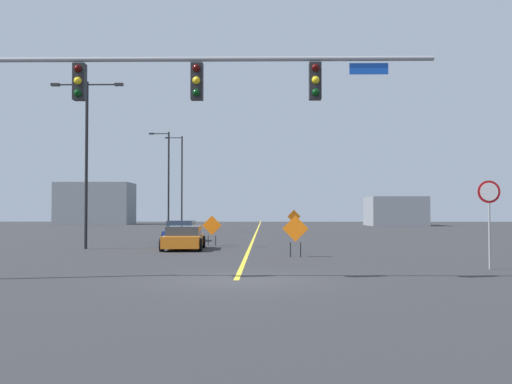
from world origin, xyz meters
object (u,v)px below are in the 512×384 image
Objects in this scene: street_lamp_mid_right at (87,150)px; car_blue_mid at (181,231)px; traffic_signal_assembly at (134,97)px; street_lamp_far_right at (181,179)px; construction_sign_median_near at (294,218)px; construction_sign_left_shoulder at (295,231)px; car_orange_passing at (184,238)px; construction_sign_right_lane at (212,227)px; street_lamp_mid_left at (167,178)px; stop_sign at (489,207)px.

street_lamp_mid_right is 10.18m from car_blue_mid.
street_lamp_far_right reaches higher than traffic_signal_assembly.
car_blue_mid is (-8.32, -20.02, -0.69)m from construction_sign_median_near.
construction_sign_left_shoulder is 0.40× the size of car_orange_passing.
construction_sign_right_lane is at bearing 27.50° from street_lamp_mid_right.
construction_sign_left_shoulder is 0.84× the size of construction_sign_median_near.
car_blue_mid is (3.25, -14.49, -4.31)m from street_lamp_mid_left.
street_lamp_far_right is (-16.16, 41.72, 3.15)m from stop_sign.
street_lamp_mid_left is 24.09m from car_orange_passing.
stop_sign is 0.31× the size of street_lamp_far_right.
street_lamp_far_right is at bearing 105.30° from construction_sign_left_shoulder.
construction_sign_median_near is at bearing 66.84° from street_lamp_mid_right.
construction_sign_right_lane is at bearing 126.70° from stop_sign.
street_lamp_mid_right is 8.15m from construction_sign_right_lane.
construction_sign_median_near is at bearing -12.22° from street_lamp_far_right.
street_lamp_mid_right is at bearing -91.38° from street_lamp_mid_left.
street_lamp_mid_left is 30.25m from construction_sign_left_shoulder.
stop_sign is 0.33× the size of street_lamp_mid_left.
street_lamp_mid_left reaches higher than construction_sign_right_lane.
car_orange_passing is (-0.42, 13.81, -4.61)m from traffic_signal_assembly.
stop_sign is 15.74m from car_orange_passing.
street_lamp_far_right is (-4.91, 45.07, 0.05)m from traffic_signal_assembly.
traffic_signal_assembly is at bearing -88.26° from car_orange_passing.
street_lamp_mid_right is 5.11× the size of construction_sign_right_lane.
car_orange_passing is at bearing 91.74° from traffic_signal_assembly.
stop_sign is 39.52m from construction_sign_median_near.
car_blue_mid is at bearing -112.56° from construction_sign_median_near.
car_blue_mid is at bearing -82.03° from street_lamp_far_right.
street_lamp_mid_right reaches higher than traffic_signal_assembly.
car_orange_passing is at bearing -106.74° from construction_sign_right_lane.
street_lamp_mid_left reaches higher than car_blue_mid.
street_lamp_mid_right is at bearing -113.16° from construction_sign_median_near.
construction_sign_median_near is (12.12, 28.33, -3.80)m from street_lamp_mid_right.
car_orange_passing is at bearing 138.15° from stop_sign.
street_lamp_mid_left is at bearing 97.71° from traffic_signal_assembly.
car_blue_mid is (-13.01, 19.21, -1.45)m from stop_sign.
car_orange_passing is at bearing 137.18° from construction_sign_left_shoulder.
car_orange_passing is at bearing -78.82° from street_lamp_mid_left.
traffic_signal_assembly is 1.41× the size of street_lamp_far_right.
street_lamp_mid_right is 6.88m from car_orange_passing.
street_lamp_far_right is 1.11× the size of street_lamp_mid_right.
construction_sign_median_near reaches higher than construction_sign_left_shoulder.
construction_sign_left_shoulder is (10.58, -5.49, -4.03)m from street_lamp_mid_right.
street_lamp_mid_right is (-16.82, 10.91, 3.04)m from stop_sign.
street_lamp_far_right is 2.28× the size of car_blue_mid.
stop_sign is at bearing -41.85° from car_orange_passing.
car_blue_mid is (-2.46, 5.05, -0.42)m from construction_sign_right_lane.
construction_sign_right_lane is at bearing 116.29° from construction_sign_left_shoulder.
traffic_signal_assembly is 45.34m from street_lamp_far_right.
car_blue_mid is at bearing 94.46° from traffic_signal_assembly.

